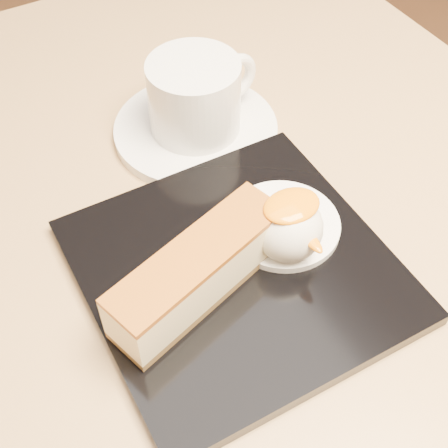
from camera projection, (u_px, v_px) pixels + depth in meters
table at (163, 351)px, 0.61m from camera, size 0.80×0.80×0.72m
dessert_plate at (237, 271)px, 0.47m from camera, size 0.22×0.22×0.01m
cheesecake at (198, 272)px, 0.43m from camera, size 0.15×0.08×0.05m
cream_smear at (283, 224)px, 0.49m from camera, size 0.09×0.09×0.01m
ice_cream_scoop at (288, 228)px, 0.46m from camera, size 0.05×0.05×0.05m
mango_sauce at (292, 206)px, 0.44m from camera, size 0.04×0.03×0.01m
mint_sprig at (235, 215)px, 0.49m from camera, size 0.03×0.02×0.00m
saucer at (196, 130)px, 0.57m from camera, size 0.15×0.15×0.01m
coffee_cup at (196, 95)px, 0.54m from camera, size 0.11×0.08×0.07m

